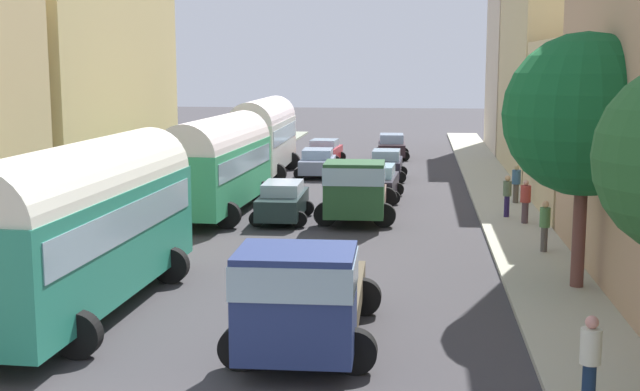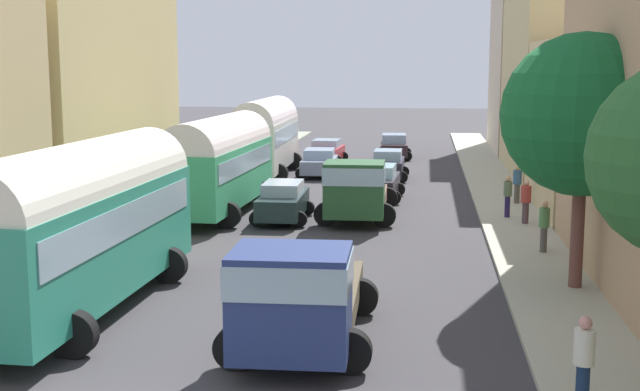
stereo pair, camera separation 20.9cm
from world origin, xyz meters
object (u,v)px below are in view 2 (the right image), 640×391
object	(u,v)px
cargo_truck_1	(356,189)
pedestrian_3	(584,362)
car_3	(283,201)
car_0	(378,182)
car_4	(319,163)
parked_bus_0	(82,219)
car_5	(327,151)
pedestrian_2	(544,225)
cargo_truck_0	(299,294)
pedestrian_0	(526,201)
pedestrian_4	(508,195)
pedestrian_1	(517,183)
parked_bus_1	(219,161)
car_2	(394,146)
parked_bus_2	(266,133)
car_1	(388,165)

from	to	relation	value
cargo_truck_1	pedestrian_3	size ratio (longest dim) A/B	3.68
car_3	pedestrian_3	world-z (taller)	pedestrian_3
cargo_truck_1	car_3	bearing A→B (deg)	-173.21
car_0	car_3	distance (m)	6.55
car_3	car_4	bearing A→B (deg)	90.85
parked_bus_0	car_5	world-z (taller)	parked_bus_0
pedestrian_2	pedestrian_3	xyz separation A→B (m)	(-1.06, -12.80, 0.06)
car_0	pedestrian_2	world-z (taller)	pedestrian_2
car_3	cargo_truck_0	bearing A→B (deg)	-79.17
cargo_truck_1	pedestrian_3	bearing A→B (deg)	-73.55
pedestrian_0	pedestrian_4	size ratio (longest dim) A/B	1.00
pedestrian_1	pedestrian_2	distance (m)	9.54
parked_bus_1	car_2	size ratio (longest dim) A/B	2.26
parked_bus_2	car_2	size ratio (longest dim) A/B	2.24
car_2	parked_bus_0	bearing A→B (deg)	-100.28
pedestrian_0	pedestrian_4	distance (m)	1.35
car_4	pedestrian_1	bearing A→B (deg)	-41.46
pedestrian_4	car_3	bearing A→B (deg)	-172.75
cargo_truck_1	pedestrian_1	world-z (taller)	cargo_truck_1
pedestrian_0	car_5	bearing A→B (deg)	116.92
parked_bus_1	car_1	xyz separation A→B (m)	(6.33, 11.08, -1.41)
pedestrian_4	cargo_truck_0	bearing A→B (deg)	-109.93
cargo_truck_1	pedestrian_3	world-z (taller)	cargo_truck_1
car_1	car_3	distance (m)	12.64
car_0	car_1	world-z (taller)	car_1
car_3	car_1	bearing A→B (deg)	73.71
car_0	pedestrian_4	bearing A→B (deg)	-40.40
car_2	pedestrian_2	world-z (taller)	pedestrian_2
car_2	car_4	distance (m)	9.74
parked_bus_0	pedestrian_0	size ratio (longest dim) A/B	5.63
parked_bus_0	car_2	bearing A→B (deg)	79.72
car_0	pedestrian_0	world-z (taller)	pedestrian_0
pedestrian_3	pedestrian_0	bearing A→B (deg)	86.60
parked_bus_0	car_0	world-z (taller)	parked_bus_0
cargo_truck_0	car_0	distance (m)	20.58
parked_bus_2	car_4	bearing A→B (deg)	0.86
car_0	parked_bus_0	bearing A→B (deg)	-108.69
car_3	car_5	xyz separation A→B (m)	(-0.51, 19.06, -0.03)
parked_bus_2	car_2	distance (m)	11.33
car_3	car_4	distance (m)	13.03
parked_bus_0	pedestrian_4	distance (m)	17.97
pedestrian_3	car_5	bearing A→B (deg)	103.28
cargo_truck_1	car_0	bearing A→B (deg)	84.02
pedestrian_0	pedestrian_2	world-z (taller)	pedestrian_2
parked_bus_0	pedestrian_0	xyz separation A→B (m)	(12.03, 12.53, -1.36)
parked_bus_0	pedestrian_4	bearing A→B (deg)	50.18
cargo_truck_1	pedestrian_0	xyz separation A→B (m)	(6.40, -0.46, -0.27)
car_3	pedestrian_2	world-z (taller)	pedestrian_2
pedestrian_2	car_3	bearing A→B (deg)	151.68
cargo_truck_0	cargo_truck_1	distance (m)	15.29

